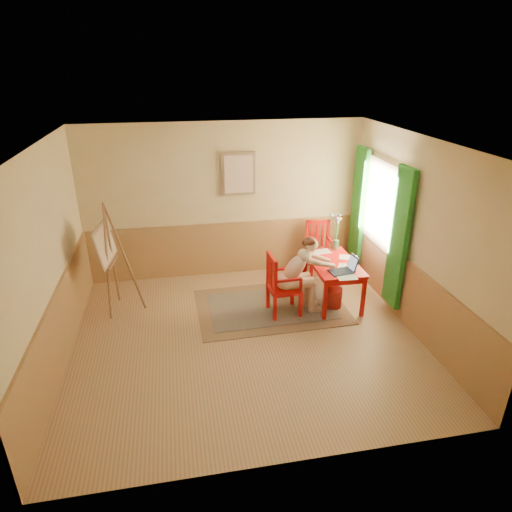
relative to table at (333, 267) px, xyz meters
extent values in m
cube|color=tan|center=(-1.58, -0.81, -0.64)|extent=(5.00, 4.50, 0.02)
cube|color=white|center=(-1.58, -0.81, 2.18)|extent=(5.00, 4.50, 0.02)
cube|color=#D2B580|center=(-1.58, 1.45, 0.77)|extent=(5.00, 0.02, 2.80)
cube|color=#D2B580|center=(-1.58, -3.07, 0.77)|extent=(5.00, 0.02, 2.80)
cube|color=#D2B580|center=(-4.09, -0.81, 0.77)|extent=(0.02, 4.50, 2.80)
cube|color=#D2B580|center=(0.93, -0.81, 0.77)|extent=(0.02, 4.50, 2.80)
cube|color=#B7834E|center=(-1.58, 1.42, -0.13)|extent=(5.00, 0.04, 1.00)
cube|color=#B7834E|center=(-4.06, -0.81, -0.13)|extent=(0.04, 4.50, 1.00)
cube|color=#B7834E|center=(0.90, -0.81, -0.13)|extent=(0.04, 4.50, 1.00)
cube|color=white|center=(0.89, 0.29, 0.92)|extent=(0.02, 1.00, 1.30)
cube|color=#927656|center=(0.87, 0.29, 0.92)|extent=(0.03, 1.12, 1.42)
cube|color=green|center=(0.82, -0.49, 0.62)|extent=(0.08, 0.45, 2.20)
cube|color=green|center=(0.82, 1.07, 0.62)|extent=(0.08, 0.45, 2.20)
cube|color=#927656|center=(-1.33, 1.40, 1.27)|extent=(0.60, 0.04, 0.76)
cube|color=beige|center=(-1.33, 1.38, 1.27)|extent=(0.50, 0.02, 0.66)
cube|color=#8C7251|center=(-1.04, -0.01, -0.62)|extent=(2.43, 1.64, 0.01)
cube|color=black|center=(-1.04, -0.01, -0.62)|extent=(2.02, 1.24, 0.01)
cube|color=red|center=(0.00, 0.00, 0.07)|extent=(0.72, 1.20, 0.04)
cube|color=red|center=(0.00, 0.00, 0.00)|extent=(0.62, 1.10, 0.10)
cube|color=red|center=(-0.31, -0.55, -0.29)|extent=(0.06, 0.06, 0.68)
cube|color=red|center=(0.31, -0.55, -0.29)|extent=(0.06, 0.06, 0.68)
cube|color=red|center=(-0.31, 0.55, -0.29)|extent=(0.06, 0.06, 0.68)
cube|color=red|center=(0.31, 0.55, -0.29)|extent=(0.06, 0.06, 0.68)
cube|color=red|center=(-0.88, -0.23, -0.19)|extent=(0.50, 0.48, 0.05)
cube|color=red|center=(-1.07, -0.44, -0.42)|extent=(0.05, 0.05, 0.41)
cube|color=red|center=(-0.66, -0.42, -0.42)|extent=(0.05, 0.05, 0.41)
cube|color=red|center=(-1.10, -0.04, -0.42)|extent=(0.05, 0.05, 0.41)
cube|color=red|center=(-0.68, -0.02, -0.42)|extent=(0.05, 0.05, 0.41)
cube|color=red|center=(-1.07, -0.44, 0.11)|extent=(0.05, 0.05, 0.56)
cube|color=red|center=(-1.10, -0.04, 0.11)|extent=(0.05, 0.05, 0.56)
cube|color=red|center=(-1.09, -0.24, 0.36)|extent=(0.08, 0.45, 0.06)
cube|color=red|center=(-1.08, -0.35, 0.09)|extent=(0.03, 0.05, 0.46)
cube|color=red|center=(-1.09, -0.24, 0.09)|extent=(0.03, 0.05, 0.46)
cube|color=red|center=(-1.09, -0.14, 0.09)|extent=(0.03, 0.05, 0.46)
cube|color=red|center=(-0.86, -0.43, 0.05)|extent=(0.42, 0.07, 0.04)
cube|color=red|center=(-0.67, -0.42, -0.06)|extent=(0.04, 0.04, 0.22)
cube|color=red|center=(-0.89, -0.03, 0.05)|extent=(0.42, 0.07, 0.04)
cube|color=red|center=(-0.69, -0.02, -0.06)|extent=(0.04, 0.04, 0.22)
cube|color=red|center=(0.11, 1.00, -0.20)|extent=(0.47, 0.49, 0.05)
cube|color=red|center=(-0.08, 1.21, -0.42)|extent=(0.05, 0.05, 0.41)
cube|color=red|center=(-0.10, 0.80, -0.42)|extent=(0.05, 0.05, 0.41)
cube|color=red|center=(0.31, 1.19, -0.42)|extent=(0.05, 0.05, 0.41)
cube|color=red|center=(0.29, 0.78, -0.42)|extent=(0.05, 0.05, 0.41)
cube|color=red|center=(-0.08, 1.21, 0.11)|extent=(0.05, 0.05, 0.56)
cube|color=red|center=(0.31, 1.19, 0.11)|extent=(0.05, 0.05, 0.56)
cube|color=red|center=(0.11, 1.20, 0.35)|extent=(0.45, 0.07, 0.06)
cube|color=red|center=(0.01, 1.21, 0.09)|extent=(0.05, 0.03, 0.46)
cube|color=red|center=(0.11, 1.20, 0.09)|extent=(0.05, 0.03, 0.46)
cube|color=red|center=(0.22, 1.20, 0.09)|extent=(0.05, 0.03, 0.46)
cube|color=red|center=(-0.09, 1.00, 0.05)|extent=(0.06, 0.42, 0.04)
cube|color=red|center=(-0.10, 0.81, -0.06)|extent=(0.04, 0.04, 0.22)
cube|color=red|center=(0.30, 0.99, 0.05)|extent=(0.06, 0.42, 0.04)
cube|color=red|center=(0.29, 0.79, -0.06)|extent=(0.04, 0.04, 0.22)
ellipsoid|color=beige|center=(-0.87, -0.23, -0.07)|extent=(0.31, 0.38, 0.23)
cylinder|color=beige|center=(-0.65, -0.31, -0.08)|extent=(0.45, 0.19, 0.16)
cylinder|color=beige|center=(-0.66, -0.13, -0.08)|extent=(0.45, 0.19, 0.16)
cylinder|color=beige|center=(-0.44, -0.30, -0.34)|extent=(0.12, 0.12, 0.51)
cylinder|color=beige|center=(-0.45, -0.12, -0.34)|extent=(0.12, 0.12, 0.51)
cube|color=beige|center=(-0.37, -0.29, -0.59)|extent=(0.22, 0.10, 0.07)
cube|color=beige|center=(-0.39, -0.11, -0.59)|extent=(0.22, 0.10, 0.07)
ellipsoid|color=beige|center=(-0.72, -0.22, 0.16)|extent=(0.51, 0.32, 0.53)
ellipsoid|color=beige|center=(-0.57, -0.21, 0.35)|extent=(0.22, 0.31, 0.18)
sphere|color=beige|center=(-0.46, -0.21, 0.51)|extent=(0.21, 0.21, 0.20)
ellipsoid|color=#4C2918|center=(-0.48, -0.21, 0.57)|extent=(0.20, 0.21, 0.14)
sphere|color=#4C2918|center=(-0.56, -0.21, 0.56)|extent=(0.11, 0.11, 0.11)
cylinder|color=beige|center=(-0.46, -0.36, 0.29)|extent=(0.22, 0.10, 0.15)
cylinder|color=beige|center=(-0.24, -0.32, 0.21)|extent=(0.31, 0.16, 0.17)
sphere|color=beige|center=(-0.37, -0.36, 0.26)|extent=(0.09, 0.09, 0.09)
sphere|color=beige|center=(-0.11, -0.28, 0.16)|extent=(0.08, 0.08, 0.07)
cylinder|color=beige|center=(-0.48, -0.06, 0.29)|extent=(0.23, 0.13, 0.15)
cylinder|color=beige|center=(-0.25, -0.07, 0.21)|extent=(0.30, 0.13, 0.17)
sphere|color=beige|center=(-0.39, -0.04, 0.26)|extent=(0.09, 0.09, 0.09)
sphere|color=beige|center=(-0.12, -0.09, 0.16)|extent=(0.08, 0.08, 0.07)
cube|color=#1E2338|center=(-0.02, -0.38, 0.10)|extent=(0.37, 0.29, 0.02)
cube|color=#2D3342|center=(-0.02, -0.38, 0.10)|extent=(0.32, 0.23, 0.00)
cube|color=#1E2338|center=(0.18, -0.35, 0.22)|extent=(0.10, 0.25, 0.23)
cube|color=#99BFF2|center=(0.17, -0.35, 0.22)|extent=(0.08, 0.21, 0.19)
cube|color=white|center=(0.01, -0.56, 0.09)|extent=(0.31, 0.23, 0.00)
cube|color=white|center=(0.30, 0.12, 0.09)|extent=(0.35, 0.31, 0.00)
cube|color=white|center=(-0.05, 0.44, 0.09)|extent=(0.31, 0.24, 0.00)
cube|color=white|center=(0.15, -0.22, 0.09)|extent=(0.36, 0.33, 0.00)
cylinder|color=#3F724C|center=(0.21, 0.51, 0.17)|extent=(0.11, 0.11, 0.17)
cylinder|color=#3F7233|center=(0.18, 0.57, 0.45)|extent=(0.08, 0.13, 0.44)
sphere|color=#728CD8|center=(0.15, 0.63, 0.67)|extent=(0.07, 0.07, 0.07)
cylinder|color=#3F7233|center=(0.19, 0.47, 0.46)|extent=(0.06, 0.10, 0.46)
sphere|color=pink|center=(0.17, 0.42, 0.69)|extent=(0.05, 0.05, 0.05)
cylinder|color=#3F7233|center=(0.22, 0.53, 0.40)|extent=(0.03, 0.05, 0.34)
sphere|color=pink|center=(0.23, 0.55, 0.57)|extent=(0.06, 0.06, 0.05)
cylinder|color=#3F7233|center=(0.18, 0.45, 0.45)|extent=(0.07, 0.14, 0.43)
sphere|color=#728CD8|center=(0.16, 0.38, 0.66)|extent=(0.06, 0.06, 0.06)
cylinder|color=#3F7233|center=(0.25, 0.55, 0.42)|extent=(0.09, 0.10, 0.38)
sphere|color=pink|center=(0.29, 0.60, 0.61)|extent=(0.06, 0.06, 0.06)
cylinder|color=#3F7233|center=(0.23, 0.53, 0.43)|extent=(0.05, 0.06, 0.39)
sphere|color=pink|center=(0.25, 0.56, 0.62)|extent=(0.05, 0.05, 0.05)
cylinder|color=#3F7233|center=(0.24, 0.56, 0.45)|extent=(0.08, 0.11, 0.44)
sphere|color=#728CD8|center=(0.28, 0.61, 0.67)|extent=(0.05, 0.05, 0.05)
cylinder|color=#B52D26|center=(-0.04, -0.18, -0.46)|extent=(0.39, 0.39, 0.33)
cylinder|color=#8F623D|center=(-3.55, 0.26, 0.27)|extent=(0.13, 0.33, 1.81)
cylinder|color=#8F623D|center=(-3.51, 0.55, 0.27)|extent=(0.05, 0.33, 1.81)
cylinder|color=#8F623D|center=(-3.29, 0.37, 0.27)|extent=(0.47, 0.10, 1.81)
cylinder|color=#8F623D|center=(-3.55, 0.40, 0.20)|extent=(0.10, 0.51, 0.03)
cube|color=#8F623D|center=(-3.50, 0.40, 0.20)|extent=(0.13, 0.55, 0.03)
cube|color=#927656|center=(-3.58, 0.41, 0.52)|extent=(0.24, 0.81, 0.60)
cube|color=beige|center=(-3.56, 0.40, 0.52)|extent=(0.20, 0.73, 0.52)
camera|label=1|loc=(-2.45, -6.18, 3.10)|focal=31.08mm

